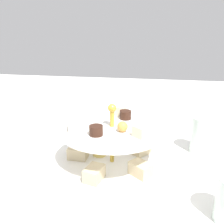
% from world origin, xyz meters
% --- Properties ---
extents(ground_plane, '(2.40, 2.40, 0.00)m').
position_xyz_m(ground_plane, '(0.00, 0.00, 0.00)').
color(ground_plane, white).
extents(tiered_serving_stand, '(0.31, 0.31, 0.16)m').
position_xyz_m(tiered_serving_stand, '(0.00, -0.00, 0.05)').
color(tiered_serving_stand, white).
rests_on(tiered_serving_stand, ground_plane).
extents(butter_knife_left, '(0.16, 0.07, 0.00)m').
position_xyz_m(butter_knife_left, '(0.10, -0.32, 0.00)').
color(butter_knife_left, silver).
rests_on(butter_knife_left, ground_plane).
extents(water_glass_mid_back, '(0.06, 0.06, 0.10)m').
position_xyz_m(water_glass_mid_back, '(-0.23, -0.11, 0.05)').
color(water_glass_mid_back, silver).
rests_on(water_glass_mid_back, ground_plane).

